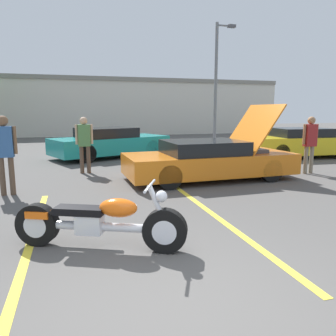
{
  "coord_description": "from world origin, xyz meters",
  "views": [
    {
      "loc": [
        -0.88,
        -2.67,
        1.9
      ],
      "look_at": [
        0.86,
        3.33,
        0.8
      ],
      "focal_mm": 35.0,
      "sensor_mm": 36.0,
      "label": 1
    }
  ],
  "objects_px": {
    "motorcycle": "(99,222)",
    "parked_car_right_row": "(302,143)",
    "parked_car_mid_row": "(110,143)",
    "spectator_by_show_car": "(84,140)",
    "spectator_far_lot": "(310,140)",
    "show_car_hood_open": "(210,160)",
    "spectator_midground": "(5,148)",
    "light_pole": "(217,78)"
  },
  "relations": [
    {
      "from": "light_pole",
      "to": "spectator_by_show_car",
      "type": "relative_size",
      "value": 3.99
    },
    {
      "from": "show_car_hood_open",
      "to": "spectator_far_lot",
      "type": "xyz_separation_m",
      "value": [
        3.21,
        -0.08,
        0.48
      ]
    },
    {
      "from": "motorcycle",
      "to": "parked_car_right_row",
      "type": "relative_size",
      "value": 0.47
    },
    {
      "from": "show_car_hood_open",
      "to": "parked_car_right_row",
      "type": "height_order",
      "value": "show_car_hood_open"
    },
    {
      "from": "motorcycle",
      "to": "spectator_far_lot",
      "type": "relative_size",
      "value": 1.33
    },
    {
      "from": "parked_car_right_row",
      "to": "spectator_far_lot",
      "type": "xyz_separation_m",
      "value": [
        -2.24,
        -3.15,
        0.44
      ]
    },
    {
      "from": "parked_car_right_row",
      "to": "spectator_far_lot",
      "type": "height_order",
      "value": "spectator_far_lot"
    },
    {
      "from": "show_car_hood_open",
      "to": "spectator_by_show_car",
      "type": "xyz_separation_m",
      "value": [
        -3.32,
        1.89,
        0.47
      ]
    },
    {
      "from": "light_pole",
      "to": "spectator_far_lot",
      "type": "distance_m",
      "value": 10.29
    },
    {
      "from": "parked_car_mid_row",
      "to": "spectator_by_show_car",
      "type": "distance_m",
      "value": 3.56
    },
    {
      "from": "spectator_midground",
      "to": "motorcycle",
      "type": "bearing_deg",
      "value": -63.65
    },
    {
      "from": "parked_car_right_row",
      "to": "parked_car_mid_row",
      "type": "relative_size",
      "value": 0.96
    },
    {
      "from": "light_pole",
      "to": "parked_car_right_row",
      "type": "xyz_separation_m",
      "value": [
        0.87,
        -6.67,
        -3.2
      ]
    },
    {
      "from": "motorcycle",
      "to": "spectator_far_lot",
      "type": "xyz_separation_m",
      "value": [
        6.56,
        3.85,
        0.65
      ]
    },
    {
      "from": "motorcycle",
      "to": "spectator_by_show_car",
      "type": "bearing_deg",
      "value": 113.42
    },
    {
      "from": "parked_car_right_row",
      "to": "spectator_by_show_car",
      "type": "bearing_deg",
      "value": -168.04
    },
    {
      "from": "parked_car_right_row",
      "to": "spectator_by_show_car",
      "type": "distance_m",
      "value": 8.86
    },
    {
      "from": "show_car_hood_open",
      "to": "parked_car_right_row",
      "type": "distance_m",
      "value": 6.26
    },
    {
      "from": "spectator_midground",
      "to": "spectator_far_lot",
      "type": "height_order",
      "value": "spectator_midground"
    },
    {
      "from": "parked_car_mid_row",
      "to": "spectator_midground",
      "type": "bearing_deg",
      "value": -139.96
    },
    {
      "from": "parked_car_mid_row",
      "to": "spectator_midground",
      "type": "xyz_separation_m",
      "value": [
        -2.92,
        -5.59,
        0.48
      ]
    },
    {
      "from": "spectator_by_show_car",
      "to": "motorcycle",
      "type": "bearing_deg",
      "value": -90.27
    },
    {
      "from": "light_pole",
      "to": "spectator_midground",
      "type": "relative_size",
      "value": 3.81
    },
    {
      "from": "show_car_hood_open",
      "to": "spectator_midground",
      "type": "height_order",
      "value": "show_car_hood_open"
    },
    {
      "from": "parked_car_mid_row",
      "to": "spectator_by_show_car",
      "type": "xyz_separation_m",
      "value": [
        -1.13,
        -3.35,
        0.42
      ]
    },
    {
      "from": "motorcycle",
      "to": "spectator_midground",
      "type": "distance_m",
      "value": 4.05
    },
    {
      "from": "light_pole",
      "to": "show_car_hood_open",
      "type": "distance_m",
      "value": 11.24
    },
    {
      "from": "parked_car_right_row",
      "to": "spectator_far_lot",
      "type": "bearing_deg",
      "value": -121.17
    },
    {
      "from": "motorcycle",
      "to": "show_car_hood_open",
      "type": "distance_m",
      "value": 5.16
    },
    {
      "from": "spectator_midground",
      "to": "spectator_far_lot",
      "type": "relative_size",
      "value": 1.04
    },
    {
      "from": "parked_car_mid_row",
      "to": "spectator_far_lot",
      "type": "relative_size",
      "value": 2.95
    },
    {
      "from": "motorcycle",
      "to": "show_car_hood_open",
      "type": "relative_size",
      "value": 0.49
    },
    {
      "from": "light_pole",
      "to": "spectator_by_show_car",
      "type": "bearing_deg",
      "value": -135.16
    },
    {
      "from": "motorcycle",
      "to": "spectator_midground",
      "type": "bearing_deg",
      "value": 140.04
    },
    {
      "from": "show_car_hood_open",
      "to": "spectator_far_lot",
      "type": "relative_size",
      "value": 2.73
    },
    {
      "from": "show_car_hood_open",
      "to": "light_pole",
      "type": "bearing_deg",
      "value": 63.04
    },
    {
      "from": "spectator_by_show_car",
      "to": "spectator_far_lot",
      "type": "xyz_separation_m",
      "value": [
        6.53,
        -1.97,
        0.01
      ]
    },
    {
      "from": "parked_car_mid_row",
      "to": "parked_car_right_row",
      "type": "bearing_deg",
      "value": -38.16
    },
    {
      "from": "parked_car_mid_row",
      "to": "spectator_far_lot",
      "type": "height_order",
      "value": "spectator_far_lot"
    },
    {
      "from": "spectator_midground",
      "to": "spectator_far_lot",
      "type": "distance_m",
      "value": 8.33
    },
    {
      "from": "light_pole",
      "to": "show_car_hood_open",
      "type": "height_order",
      "value": "light_pole"
    },
    {
      "from": "show_car_hood_open",
      "to": "parked_car_right_row",
      "type": "relative_size",
      "value": 0.97
    }
  ]
}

